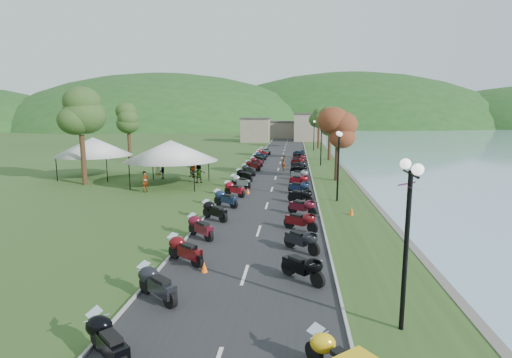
{
  "coord_description": "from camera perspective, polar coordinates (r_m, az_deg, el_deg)",
  "views": [
    {
      "loc": [
        1.93,
        -10.88,
        6.38
      ],
      "look_at": [
        -1.09,
        19.46,
        1.3
      ],
      "focal_mm": 28.0,
      "sensor_mm": 36.0,
      "label": 1
    }
  ],
  "objects": [
    {
      "name": "tree_park_left",
      "position": [
        38.52,
        -23.7,
        6.71
      ],
      "size": [
        3.65,
        3.65,
        10.14
      ],
      "primitive_type": null,
      "color": "#395A24",
      "rests_on": "ground"
    },
    {
      "name": "moto_row_right",
      "position": [
        36.58,
        6.25,
        0.23
      ],
      "size": [
        2.6,
        45.52,
        1.1
      ],
      "primitive_type": null,
      "color": "#331411",
      "rests_on": "ground"
    },
    {
      "name": "streetlamp_near",
      "position": [
        12.42,
        20.64,
        -9.36
      ],
      "size": [
        1.4,
        1.4,
        5.0
      ],
      "primitive_type": null,
      "color": "black",
      "rests_on": "ground"
    },
    {
      "name": "ground",
      "position": [
        12.76,
        -4.05,
        -20.55
      ],
      "size": [
        400.0,
        400.0,
        0.0
      ],
      "primitive_type": "plane",
      "color": "#3A5D24",
      "rests_on": "ground"
    },
    {
      "name": "far_building",
      "position": [
        96.04,
        3.37,
        7.12
      ],
      "size": [
        18.0,
        16.0,
        5.0
      ],
      "primitive_type": "cube",
      "color": "gray",
      "rests_on": "ground"
    },
    {
      "name": "pedestrian_a",
      "position": [
        33.7,
        -15.48,
        -1.8
      ],
      "size": [
        0.67,
        0.76,
        1.72
      ],
      "primitive_type": "imported",
      "rotation": [
        0.0,
        0.0,
        1.17
      ],
      "color": "slate",
      "rests_on": "ground"
    },
    {
      "name": "vendor_tent_main",
      "position": [
        36.13,
        -11.98,
        2.29
      ],
      "size": [
        5.48,
        5.48,
        4.0
      ],
      "primitive_type": null,
      "color": "silver",
      "rests_on": "ground"
    },
    {
      "name": "hills_backdrop",
      "position": [
        210.99,
        5.21,
        7.68
      ],
      "size": [
        360.0,
        120.0,
        76.0
      ],
      "primitive_type": null,
      "color": "#285621",
      "rests_on": "ground"
    },
    {
      "name": "moto_row_left",
      "position": [
        35.76,
        -1.94,
        0.07
      ],
      "size": [
        2.6,
        54.41,
        1.1
      ],
      "primitive_type": null,
      "color": "#331411",
      "rests_on": "ground"
    },
    {
      "name": "vendor_tent_side",
      "position": [
        42.59,
        -22.12,
        2.86
      ],
      "size": [
        4.93,
        4.93,
        4.0
      ],
      "primitive_type": null,
      "color": "silver",
      "rests_on": "ground"
    },
    {
      "name": "pedestrian_c",
      "position": [
        40.09,
        -13.24,
        0.04
      ],
      "size": [
        0.93,
        1.13,
        1.64
      ],
      "primitive_type": "imported",
      "rotation": [
        0.0,
        0.0,
        5.26
      ],
      "color": "slate",
      "rests_on": "ground"
    },
    {
      "name": "traffic_cone_near",
      "position": [
        16.6,
        -7.41,
        -12.37
      ],
      "size": [
        0.29,
        0.29,
        0.45
      ],
      "primitive_type": "cone",
      "color": "#F2590C",
      "rests_on": "ground"
    },
    {
      "name": "tree_lakeside",
      "position": [
        38.24,
        11.61,
        5.72
      ],
      "size": [
        2.89,
        2.89,
        8.04
      ],
      "primitive_type": null,
      "color": "#395A24",
      "rests_on": "ground"
    },
    {
      "name": "pedestrian_b",
      "position": [
        41.03,
        -9.2,
        0.39
      ],
      "size": [
        0.99,
        0.76,
        1.81
      ],
      "primitive_type": "imported",
      "rotation": [
        0.0,
        0.0,
        3.51
      ],
      "color": "slate",
      "rests_on": "ground"
    },
    {
      "name": "road",
      "position": [
        51.32,
        3.49,
        2.31
      ],
      "size": [
        7.0,
        120.0,
        0.02
      ],
      "primitive_type": "cube",
      "color": "#272729",
      "rests_on": "ground"
    }
  ]
}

